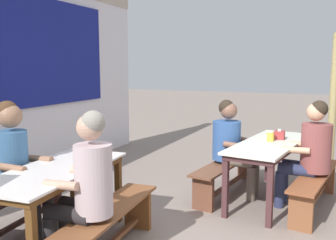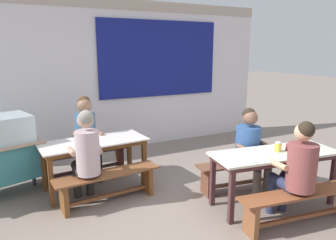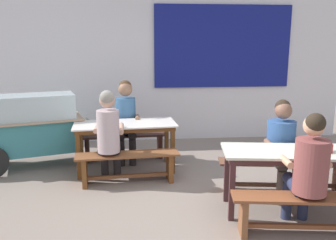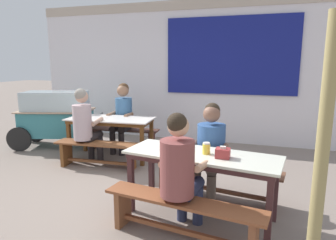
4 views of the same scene
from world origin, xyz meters
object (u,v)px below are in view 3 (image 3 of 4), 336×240
Objects in this scene: dining_table_near at (299,157)px; person_near_front at (308,167)px; condiment_jar at (304,145)px; bench_near_back at (283,171)px; bench_far_back at (124,142)px; person_left_back_turned at (109,132)px; food_cart at (33,125)px; bench_far_front at (128,163)px; tissue_box at (324,147)px; dining_table_far at (125,128)px; person_right_near_table at (282,142)px; person_center_facing at (126,116)px; bench_near_front at (313,209)px.

person_near_front is (-0.12, -0.45, 0.05)m from dining_table_near.
bench_near_back is at bearing 87.42° from condiment_jar.
bench_far_back is 1.11m from person_left_back_turned.
food_cart is at bearing 146.54° from person_left_back_turned.
person_near_front is (1.81, -1.49, 0.42)m from bench_far_front.
tissue_box is (0.16, -0.60, 0.50)m from bench_near_back.
food_cart is (-1.42, 0.32, 0.00)m from dining_table_far.
bench_far_back is 1.20× the size of person_right_near_table.
food_cart is 12.73× the size of tissue_box.
dining_table_near reaches higher than bench_near_back.
tissue_box is (2.16, -1.11, 0.50)m from bench_far_front.
person_near_front is at bearing -100.93° from bench_near_back.
person_center_facing is (-2.04, 1.51, 0.46)m from bench_near_back.
person_left_back_turned is at bearing 165.97° from bench_near_back.
person_right_near_table is (2.18, -0.62, -0.03)m from person_left_back_turned.
person_center_facing is (-0.04, 1.01, 0.47)m from bench_far_front.
food_cart reaches higher than bench_far_back.
tissue_box reaches higher than bench_near_back.
dining_table_far is 0.65m from bench_far_back.
bench_far_front is at bearing -85.55° from bench_far_back.
bench_far_front is at bearing -30.31° from food_cart.
bench_near_front is (-0.15, -1.06, 0.00)m from bench_near_back.
person_right_near_table is (1.98, -1.09, 0.04)m from dining_table_far.
person_center_facing reaches higher than bench_near_back.
tissue_box reaches higher than dining_table_far.
food_cart is 1.44m from person_center_facing.
person_center_facing is (-1.96, 2.04, 0.10)m from dining_table_near.
dining_table_far is at bearing -90.47° from person_center_facing.
tissue_box is at bearing -36.72° from dining_table_far.
dining_table_far is 0.53m from person_left_back_turned.
person_near_front is 1.04× the size of person_right_near_table.
bench_near_front is at bearing -60.22° from person_near_front.
person_right_near_table reaches higher than bench_near_back.
bench_near_front is 1.25× the size of person_left_back_turned.
condiment_jar is (3.44, -1.89, 0.14)m from food_cart.
dining_table_near is at bearing -26.63° from person_left_back_turned.
person_center_facing is 3.05m from tissue_box.
condiment_jar is at bearing -85.11° from person_right_near_table.
bench_far_front is at bearing 139.79° from bench_near_front.
person_right_near_table reaches higher than dining_table_far.
person_left_back_turned is at bearing 167.82° from bench_far_front.
bench_near_front is 12.71× the size of condiment_jar.
dining_table_far is at bearing 142.21° from condiment_jar.
person_center_facing is at bearing 136.09° from tissue_box.
bench_near_back is (2.04, -1.04, -0.36)m from dining_table_far.
bench_near_back is at bearing 82.07° from dining_table_near.
person_center_facing is at bearing 89.53° from dining_table_far.
person_near_front is 0.94m from person_right_near_table.
person_center_facing is at bearing 141.49° from person_right_near_table.
dining_table_far is 1.28× the size of person_right_near_table.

